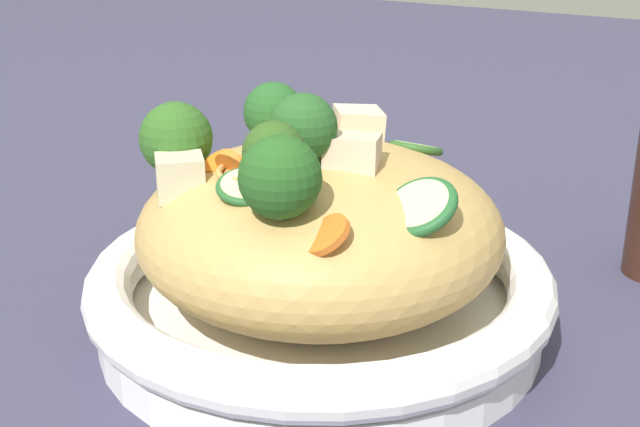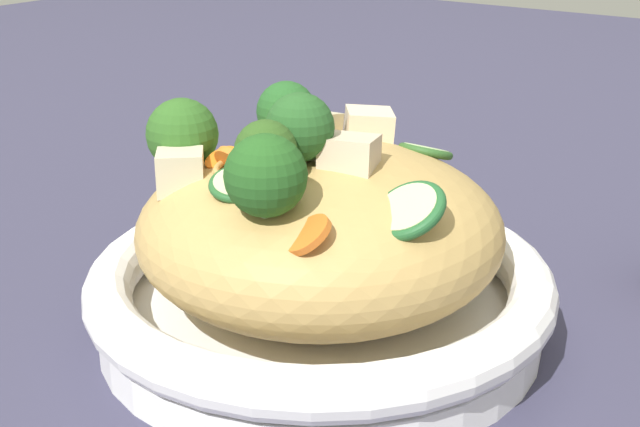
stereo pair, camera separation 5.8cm
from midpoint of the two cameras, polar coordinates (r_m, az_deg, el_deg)
name	(u,v)px [view 1 (the left image)]	position (r m, az deg, el deg)	size (l,w,h in m)	color
ground_plane	(320,330)	(0.61, -2.71, -7.61)	(3.00, 3.00, 0.00)	#37354D
serving_bowl	(320,293)	(0.60, -2.76, -5.25)	(0.31, 0.31, 0.05)	white
noodle_heap	(320,228)	(0.58, -2.85, -1.02)	(0.24, 0.24, 0.11)	tan
broccoli_florets	(253,143)	(0.56, -7.30, 4.53)	(0.17, 0.19, 0.07)	#92B36F
carrot_coins	(263,189)	(0.53, -6.84, 1.51)	(0.14, 0.08, 0.04)	orange
zucchini_slices	(381,183)	(0.54, 0.91, 1.91)	(0.15, 0.20, 0.03)	beige
chicken_chunks	(307,146)	(0.59, -3.64, 4.33)	(0.14, 0.18, 0.04)	beige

